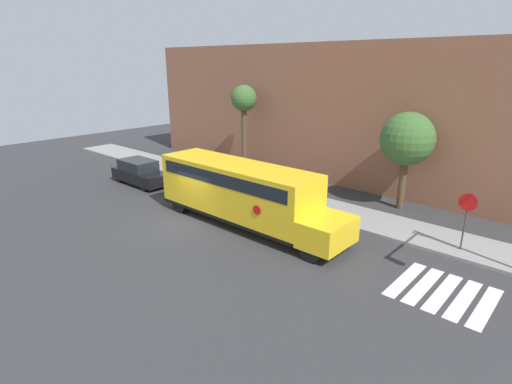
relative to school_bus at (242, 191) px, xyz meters
name	(u,v)px	position (x,y,z in m)	size (l,w,h in m)	color
ground_plane	(186,222)	(-2.29, -1.83, -1.81)	(60.00, 60.00, 0.00)	#333335
sidewalk_strip	(267,193)	(-2.29, 4.67, -1.73)	(44.00, 3.00, 0.15)	gray
building_backdrop	(326,112)	(-2.29, 11.17, 2.83)	(32.00, 4.00, 9.28)	#935B42
crosswalk_stripes	(443,292)	(10.00, 0.17, -1.80)	(3.30, 3.20, 0.01)	white
school_bus	(242,191)	(0.00, 0.00, 0.00)	(10.93, 2.57, 3.15)	yellow
parked_car	(140,172)	(-10.20, 0.54, -1.00)	(4.62, 1.85, 1.66)	black
stop_sign	(466,213)	(9.47, 4.02, 0.04)	(0.76, 0.10, 2.75)	#38383A
tree_near_sidewalk	(407,140)	(5.14, 7.76, 2.18)	(2.93, 2.93, 5.50)	brown
tree_far_sidewalk	(244,103)	(-7.02, 7.60, 3.42)	(1.88, 1.88, 6.48)	brown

